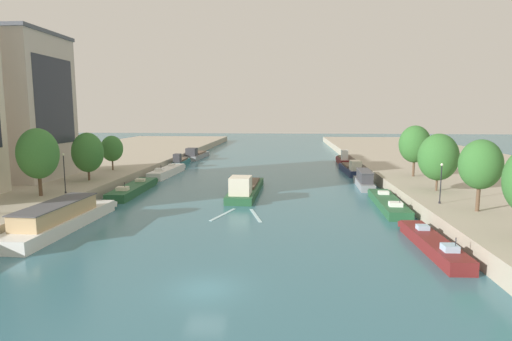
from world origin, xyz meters
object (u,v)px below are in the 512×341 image
at_px(moored_boat_left_near, 167,171).
at_px(moored_boat_left_far, 181,162).
at_px(moored_boat_right_midway, 343,160).
at_px(tree_right_nearest, 438,157).
at_px(lamppost_left_bank, 64,172).
at_px(moored_boat_left_midway, 196,155).
at_px(tree_left_midway, 38,154).
at_px(tree_right_end_of_row, 480,165).
at_px(tree_left_by_lamp, 88,152).
at_px(tree_right_far, 415,144).
at_px(moored_boat_right_lone, 388,203).
at_px(moored_boat_right_end, 364,180).
at_px(moored_boat_right_gap_after, 432,243).
at_px(barge_midriver, 245,188).
at_px(moored_boat_left_end, 61,218).
at_px(moored_boat_left_downstream, 134,189).
at_px(moored_boat_right_second, 351,169).
at_px(tree_left_distant, 112,149).
at_px(lamppost_right_bank, 441,181).

height_order(moored_boat_left_near, moored_boat_left_far, moored_boat_left_far).
bearing_deg(moored_boat_right_midway, tree_right_nearest, -81.31).
bearing_deg(lamppost_left_bank, moored_boat_left_midway, 86.15).
bearing_deg(tree_left_midway, tree_right_end_of_row, -4.96).
relative_size(tree_left_by_lamp, tree_right_far, 0.89).
relative_size(moored_boat_right_lone, lamppost_left_bank, 3.10).
bearing_deg(moored_boat_right_end, moored_boat_right_gap_after, -89.30).
bearing_deg(moored_boat_left_midway, tree_right_end_of_row, -55.67).
distance_m(barge_midriver, moored_boat_left_end, 24.40).
distance_m(moored_boat_right_gap_after, moored_boat_right_midway, 57.42).
relative_size(moored_boat_left_downstream, tree_right_end_of_row, 2.18).
relative_size(moored_boat_left_near, tree_right_nearest, 2.13).
height_order(moored_boat_left_near, moored_boat_right_gap_after, moored_boat_left_near).
bearing_deg(moored_boat_right_gap_after, moored_boat_right_second, 90.21).
xyz_separation_m(moored_boat_right_lone, moored_boat_right_end, (-0.43, 13.40, 0.56)).
xyz_separation_m(moored_boat_left_end, moored_boat_left_near, (0.19, 35.20, -0.46)).
bearing_deg(moored_boat_left_midway, lamppost_left_bank, -93.85).
height_order(moored_boat_left_near, moored_boat_right_midway, moored_boat_right_midway).
distance_m(moored_boat_right_end, moored_boat_right_midway, 28.36).
distance_m(moored_boat_left_near, moored_boat_right_midway, 38.42).
distance_m(moored_boat_left_midway, tree_right_far, 55.79).
xyz_separation_m(moored_boat_left_end, moored_boat_right_gap_after, (33.62, -3.42, -0.59)).
xyz_separation_m(tree_left_by_lamp, tree_right_end_of_row, (46.03, -15.01, 0.61)).
height_order(barge_midriver, moored_boat_right_second, barge_midriver).
xyz_separation_m(tree_left_by_lamp, tree_left_distant, (-1.03, 10.41, -0.36)).
bearing_deg(moored_boat_left_end, moored_boat_left_near, 89.69).
bearing_deg(tree_right_far, moored_boat_left_near, 166.47).
relative_size(moored_boat_right_second, moored_boat_right_midway, 1.32).
relative_size(moored_boat_left_far, tree_right_end_of_row, 1.56).
relative_size(moored_boat_left_midway, moored_boat_right_gap_after, 1.21).
xyz_separation_m(moored_boat_left_far, lamppost_left_bank, (-3.53, -39.51, 3.49)).
distance_m(moored_boat_left_far, moored_boat_right_second, 35.23).
height_order(moored_boat_right_gap_after, tree_left_distant, tree_left_distant).
xyz_separation_m(barge_midriver, moored_boat_left_end, (-15.98, -18.43, 0.23)).
relative_size(barge_midriver, tree_right_end_of_row, 2.49).
height_order(moored_boat_right_second, tree_right_nearest, tree_right_nearest).
height_order(lamppost_left_bank, lamppost_right_bank, lamppost_left_bank).
relative_size(moored_boat_right_gap_after, tree_right_nearest, 1.79).
bearing_deg(barge_midriver, lamppost_left_bank, -154.70).
relative_size(tree_left_midway, lamppost_left_bank, 1.63).
height_order(moored_boat_right_lone, tree_left_distant, tree_left_distant).
distance_m(moored_boat_left_midway, lamppost_right_bank, 68.16).
bearing_deg(barge_midriver, tree_left_distant, 156.04).
height_order(moored_boat_left_near, tree_right_nearest, tree_right_nearest).
distance_m(moored_boat_right_lone, moored_boat_right_midway, 41.76).
bearing_deg(moored_boat_left_downstream, moored_boat_right_midway, 46.54).
height_order(barge_midriver, moored_boat_left_near, barge_midriver).
distance_m(moored_boat_left_end, moored_boat_left_far, 48.36).
bearing_deg(tree_left_distant, moored_boat_left_near, 41.92).
bearing_deg(moored_boat_right_midway, moored_boat_right_lone, -90.00).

